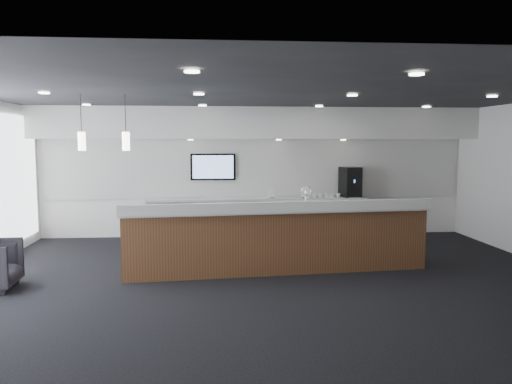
{
  "coord_description": "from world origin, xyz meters",
  "views": [
    {
      "loc": [
        -0.98,
        -7.79,
        2.26
      ],
      "look_at": [
        -0.21,
        1.3,
        1.32
      ],
      "focal_mm": 35.0,
      "sensor_mm": 36.0,
      "label": 1
    }
  ],
  "objects": [
    {
      "name": "ground",
      "position": [
        0.0,
        0.0,
        0.0
      ],
      "size": [
        10.0,
        10.0,
        0.0
      ],
      "primitive_type": "plane",
      "color": "black",
      "rests_on": "ground"
    },
    {
      "name": "ceiling",
      "position": [
        0.0,
        0.0,
        3.0
      ],
      "size": [
        10.0,
        8.0,
        0.02
      ],
      "primitive_type": "cube",
      "color": "black",
      "rests_on": "back_wall"
    },
    {
      "name": "back_wall",
      "position": [
        0.0,
        4.0,
        1.5
      ],
      "size": [
        10.0,
        0.02,
        3.0
      ],
      "primitive_type": "cube",
      "color": "white",
      "rests_on": "ground"
    },
    {
      "name": "soffit_bulkhead",
      "position": [
        0.0,
        3.55,
        2.65
      ],
      "size": [
        10.0,
        0.9,
        0.7
      ],
      "primitive_type": "cube",
      "color": "silver",
      "rests_on": "back_wall"
    },
    {
      "name": "alcove_panel",
      "position": [
        0.0,
        3.97,
        1.6
      ],
      "size": [
        9.8,
        0.06,
        1.4
      ],
      "primitive_type": "cube",
      "color": "silver",
      "rests_on": "back_wall"
    },
    {
      "name": "back_credenza",
      "position": [
        -0.0,
        3.64,
        0.48
      ],
      "size": [
        5.06,
        0.66,
        0.95
      ],
      "color": "#92949A",
      "rests_on": "ground"
    },
    {
      "name": "wall_tv",
      "position": [
        -1.0,
        3.91,
        1.65
      ],
      "size": [
        1.05,
        0.08,
        0.62
      ],
      "color": "black",
      "rests_on": "back_wall"
    },
    {
      "name": "pendant_left",
      "position": [
        -2.4,
        0.8,
        2.25
      ],
      "size": [
        0.12,
        0.12,
        0.3
      ],
      "primitive_type": "cylinder",
      "color": "#FFEDC6",
      "rests_on": "ceiling"
    },
    {
      "name": "pendant_right",
      "position": [
        -3.1,
        0.8,
        2.25
      ],
      "size": [
        0.12,
        0.12,
        0.3
      ],
      "primitive_type": "cylinder",
      "color": "#FFEDC6",
      "rests_on": "ceiling"
    },
    {
      "name": "ceiling_can_lights",
      "position": [
        0.0,
        0.0,
        2.97
      ],
      "size": [
        7.0,
        5.0,
        0.02
      ],
      "primitive_type": null,
      "color": "white",
      "rests_on": "ceiling"
    },
    {
      "name": "service_counter",
      "position": [
        0.1,
        0.67,
        0.57
      ],
      "size": [
        5.35,
        1.35,
        1.49
      ],
      "rotation": [
        0.0,
        0.0,
        0.09
      ],
      "color": "#4F331A",
      "rests_on": "ground"
    },
    {
      "name": "coffee_machine",
      "position": [
        2.2,
        3.62,
        1.3
      ],
      "size": [
        0.49,
        0.57,
        0.7
      ],
      "rotation": [
        0.0,
        0.0,
        0.23
      ],
      "color": "black",
      "rests_on": "back_credenza"
    },
    {
      "name": "info_sign_left",
      "position": [
        0.34,
        3.54,
        1.05
      ],
      "size": [
        0.15,
        0.05,
        0.2
      ],
      "primitive_type": "cube",
      "rotation": [
        0.0,
        0.0,
        0.19
      ],
      "color": "white",
      "rests_on": "back_credenza"
    },
    {
      "name": "info_sign_right",
      "position": [
        1.12,
        3.57,
        1.07
      ],
      "size": [
        0.17,
        0.06,
        0.23
      ],
      "primitive_type": "cube",
      "rotation": [
        0.0,
        0.0,
        -0.25
      ],
      "color": "white",
      "rests_on": "back_credenza"
    },
    {
      "name": "cup_0",
      "position": [
        1.9,
        3.53,
        1.0
      ],
      "size": [
        0.1,
        0.1,
        0.09
      ],
      "primitive_type": "imported",
      "color": "white",
      "rests_on": "back_credenza"
    },
    {
      "name": "cup_1",
      "position": [
        1.76,
        3.53,
        1.0
      ],
      "size": [
        0.14,
        0.14,
        0.09
      ],
      "primitive_type": "imported",
      "rotation": [
        0.0,
        0.0,
        0.65
      ],
      "color": "white",
      "rests_on": "back_credenza"
    },
    {
      "name": "cup_2",
      "position": [
        1.62,
        3.53,
        1.0
      ],
      "size": [
        0.12,
        0.12,
        0.09
      ],
      "primitive_type": "imported",
      "rotation": [
        0.0,
        0.0,
        1.29
      ],
      "color": "white",
      "rests_on": "back_credenza"
    },
    {
      "name": "cup_3",
      "position": [
        1.48,
        3.53,
        1.0
      ],
      "size": [
        0.13,
        0.13,
        0.09
      ],
      "primitive_type": "imported",
      "rotation": [
        0.0,
        0.0,
        1.94
      ],
      "color": "white",
      "rests_on": "back_credenza"
    },
    {
      "name": "cup_4",
      "position": [
        1.34,
        3.53,
        1.0
      ],
      "size": [
        0.14,
        0.14,
        0.09
      ],
      "primitive_type": "imported",
      "rotation": [
        0.0,
        0.0,
        2.58
      ],
      "color": "white",
      "rests_on": "back_credenza"
    }
  ]
}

